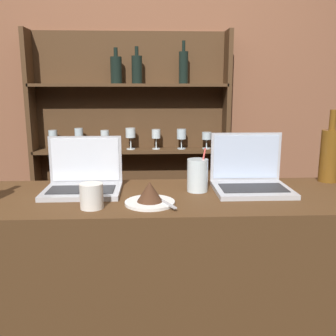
% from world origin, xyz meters
% --- Properties ---
extents(bar_counter, '(1.76, 0.50, 1.03)m').
position_xyz_m(bar_counter, '(0.00, 0.25, 0.51)').
color(bar_counter, '#4C3019').
rests_on(bar_counter, ground_plane).
extents(back_wall, '(7.00, 0.06, 2.70)m').
position_xyz_m(back_wall, '(0.00, 1.61, 1.35)').
color(back_wall, brown).
rests_on(back_wall, ground_plane).
extents(back_shelf, '(1.37, 0.18, 1.80)m').
position_xyz_m(back_shelf, '(-0.11, 1.53, 0.95)').
color(back_shelf, '#472D19').
rests_on(back_shelf, ground_plane).
extents(laptop_near, '(0.29, 0.22, 0.21)m').
position_xyz_m(laptop_near, '(-0.24, 0.32, 1.07)').
color(laptop_near, '#ADADB2').
rests_on(laptop_near, bar_counter).
extents(laptop_far, '(0.29, 0.24, 0.22)m').
position_xyz_m(laptop_far, '(0.42, 0.32, 1.07)').
color(laptop_far, '#ADADB2').
rests_on(laptop_far, bar_counter).
extents(cake_plate, '(0.18, 0.18, 0.08)m').
position_xyz_m(cake_plate, '(0.02, 0.14, 1.06)').
color(cake_plate, white).
rests_on(cake_plate, bar_counter).
extents(water_glass, '(0.08, 0.08, 0.17)m').
position_xyz_m(water_glass, '(0.21, 0.30, 1.09)').
color(water_glass, silver).
rests_on(water_glass, bar_counter).
extents(wine_bottle_amber, '(0.08, 0.08, 0.31)m').
position_xyz_m(wine_bottle_amber, '(0.79, 0.43, 1.14)').
color(wine_bottle_amber, brown).
rests_on(wine_bottle_amber, bar_counter).
extents(coffee_cup, '(0.08, 0.08, 0.09)m').
position_xyz_m(coffee_cup, '(-0.18, 0.11, 1.07)').
color(coffee_cup, silver).
rests_on(coffee_cup, bar_counter).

